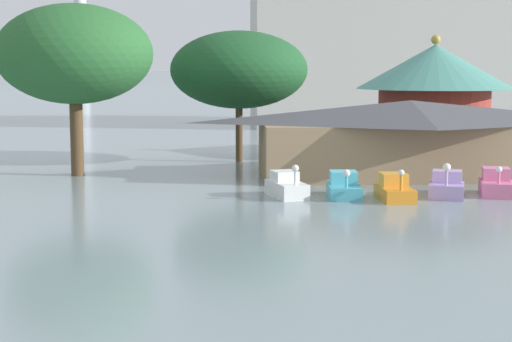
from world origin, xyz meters
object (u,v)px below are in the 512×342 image
pedal_boat_white (286,187)px  pedal_boat_cyan (344,187)px  green_roof_pavilion (434,91)px  shoreline_tree_mid (239,70)px  boathouse (410,136)px  pedal_boat_pink (496,184)px  background_building_block (388,38)px  pedal_boat_lavender (447,186)px  pedal_boat_orange (394,189)px  shoreline_tree_tall_left (74,54)px

pedal_boat_white → pedal_boat_cyan: (2.89, -0.05, -0.03)m
green_roof_pavilion → shoreline_tree_mid: 15.03m
boathouse → green_roof_pavilion: (4.50, 11.30, 2.38)m
pedal_boat_pink → background_building_block: size_ratio=0.11×
pedal_boat_lavender → green_roof_pavilion: (4.53, 19.35, 4.21)m
pedal_boat_lavender → background_building_block: (7.75, 50.95, 9.12)m
pedal_boat_white → pedal_boat_lavender: (8.06, -0.34, -0.00)m
boathouse → shoreline_tree_mid: size_ratio=2.06×
pedal_boat_orange → pedal_boat_cyan: bearing=-116.1°
boathouse → shoreline_tree_tall_left: shoreline_tree_tall_left is taller
pedal_boat_cyan → shoreline_tree_mid: 17.01m
pedal_boat_cyan → pedal_boat_pink: (7.85, 0.19, 0.04)m
pedal_boat_white → pedal_boat_cyan: bearing=72.5°
pedal_boat_orange → boathouse: boathouse is taller
pedal_boat_pink → pedal_boat_white: bearing=-75.1°
pedal_boat_white → green_roof_pavilion: 23.19m
pedal_boat_pink → boathouse: size_ratio=0.17×
pedal_boat_lavender → boathouse: bearing=-162.5°
pedal_boat_white → boathouse: 11.33m
shoreline_tree_mid → pedal_boat_lavender: bearing=-57.4°
pedal_boat_pink → green_roof_pavilion: (1.84, 18.88, 4.19)m
pedal_boat_white → background_building_block: bearing=146.3°
shoreline_tree_tall_left → pedal_boat_orange: bearing=-30.1°
boathouse → pedal_boat_orange: bearing=-108.0°
pedal_boat_white → pedal_boat_lavender: bearing=71.2°
pedal_boat_cyan → background_building_block: bearing=169.5°
boathouse → background_building_block: 44.19m
pedal_boat_pink → pedal_boat_orange: bearing=-63.1°
shoreline_tree_tall_left → background_building_block: (27.60, 41.86, 2.44)m
boathouse → green_roof_pavilion: size_ratio=1.66×
shoreline_tree_tall_left → pedal_boat_lavender: bearing=-24.6°
pedal_boat_orange → shoreline_tree_tall_left: size_ratio=0.28×
pedal_boat_cyan → pedal_boat_lavender: size_ratio=1.03×
green_roof_pavilion → shoreline_tree_tall_left: (-24.38, -10.26, 2.47)m
shoreline_tree_tall_left → boathouse: bearing=-3.0°
pedal_boat_pink → shoreline_tree_tall_left: 25.03m
pedal_boat_white → pedal_boat_pink: bearing=74.4°
pedal_boat_lavender → pedal_boat_pink: (2.69, 0.47, 0.01)m
background_building_block → pedal_boat_pink: bearing=-95.7°
pedal_boat_cyan → shoreline_tree_tall_left: shoreline_tree_tall_left is taller
pedal_boat_lavender → shoreline_tree_mid: (-9.93, 15.56, 5.74)m
green_roof_pavilion → shoreline_tree_mid: (-14.47, -3.80, 1.53)m
pedal_boat_cyan → shoreline_tree_mid: bearing=-158.9°
pedal_boat_lavender → shoreline_tree_mid: 19.33m
green_roof_pavilion → pedal_boat_cyan: bearing=-117.0°
pedal_boat_cyan → pedal_boat_white: bearing=-87.3°
pedal_boat_lavender → boathouse: 8.26m
pedal_boat_orange → shoreline_tree_mid: 18.72m
pedal_boat_white → boathouse: size_ratio=0.16×
pedal_boat_cyan → background_building_block: (12.92, 50.67, 9.15)m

